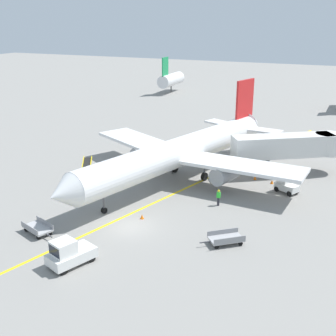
% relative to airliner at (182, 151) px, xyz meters
% --- Properties ---
extents(ground_plane, '(300.00, 300.00, 0.00)m').
position_rel_airliner_xyz_m(ground_plane, '(0.49, -13.14, -3.42)').
color(ground_plane, gray).
extents(taxi_line_yellow, '(22.16, 77.04, 0.01)m').
position_rel_airliner_xyz_m(taxi_line_yellow, '(-0.15, -8.14, -3.41)').
color(taxi_line_yellow, yellow).
rests_on(taxi_line_yellow, ground).
extents(airliner, '(27.82, 34.73, 10.10)m').
position_rel_airliner_xyz_m(airliner, '(0.00, 0.00, 0.00)').
color(airliner, white).
rests_on(airliner, ground).
extents(jet_bridge, '(12.07, 9.15, 4.85)m').
position_rel_airliner_xyz_m(jet_bridge, '(11.33, 7.09, 0.12)').
color(jet_bridge, silver).
rests_on(jet_bridge, ground).
extents(pushback_tug, '(3.04, 4.04, 2.20)m').
position_rel_airliner_xyz_m(pushback_tug, '(-0.69, -20.70, -2.42)').
color(pushback_tug, silver).
rests_on(pushback_tug, ground).
extents(baggage_tug_near_wing, '(2.73, 2.26, 2.10)m').
position_rel_airliner_xyz_m(baggage_tug_near_wing, '(11.70, 0.92, -2.49)').
color(baggage_tug_near_wing, silver).
rests_on(baggage_tug_near_wing, ground).
extents(belt_loader_forward_hold, '(3.40, 5.02, 2.59)m').
position_rel_airliner_xyz_m(belt_loader_forward_hold, '(-8.96, -6.27, -2.64)').
color(belt_loader_forward_hold, silver).
rests_on(belt_loader_forward_hold, ground).
extents(baggage_cart_loaded, '(3.80, 2.44, 0.94)m').
position_rel_airliner_xyz_m(baggage_cart_loaded, '(-6.39, -17.48, -2.95)').
color(baggage_cart_loaded, '#A5A5A8').
rests_on(baggage_cart_loaded, ground).
extents(baggage_cart_empty_trailing, '(3.40, 3.03, 0.94)m').
position_rel_airliner_xyz_m(baggage_cart_empty_trailing, '(9.21, -12.63, -2.95)').
color(baggage_cart_empty_trailing, '#A5A5A8').
rests_on(baggage_cart_empty_trailing, ground).
extents(ground_crew_marshaller, '(0.36, 0.24, 1.70)m').
position_rel_airliner_xyz_m(ground_crew_marshaller, '(6.20, -5.37, -2.51)').
color(ground_crew_marshaller, '#26262D').
rests_on(ground_crew_marshaller, ground).
extents(safety_cone_nose_left, '(0.36, 0.36, 0.44)m').
position_rel_airliner_xyz_m(safety_cone_nose_left, '(0.63, -11.22, -3.20)').
color(safety_cone_nose_left, orange).
rests_on(safety_cone_nose_left, ground).
extents(safety_cone_nose_right, '(0.36, 0.36, 0.44)m').
position_rel_airliner_xyz_m(safety_cone_nose_right, '(9.87, 2.93, -3.20)').
color(safety_cone_nose_right, orange).
rests_on(safety_cone_nose_right, ground).
extents(safety_cone_wingtip_left, '(0.36, 0.36, 0.44)m').
position_rel_airliner_xyz_m(safety_cone_wingtip_left, '(7.81, 3.45, -3.20)').
color(safety_cone_wingtip_left, orange).
rests_on(safety_cone_wingtip_left, ground).
extents(distant_aircraft_far_left, '(3.00, 10.10, 8.80)m').
position_rel_airliner_xyz_m(distant_aircraft_far_left, '(-25.87, 55.71, -0.20)').
color(distant_aircraft_far_left, silver).
rests_on(distant_aircraft_far_left, ground).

